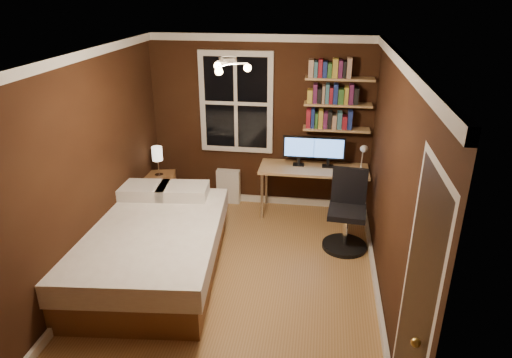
# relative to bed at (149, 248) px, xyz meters

# --- Properties ---
(floor) EXTENTS (4.20, 4.20, 0.00)m
(floor) POSITION_rel_bed_xyz_m (1.00, -0.03, -0.32)
(floor) COLOR olive
(floor) RESTS_ON ground
(wall_back) EXTENTS (3.20, 0.04, 2.50)m
(wall_back) POSITION_rel_bed_xyz_m (1.00, 2.07, 0.93)
(wall_back) COLOR black
(wall_back) RESTS_ON ground
(wall_left) EXTENTS (0.04, 4.20, 2.50)m
(wall_left) POSITION_rel_bed_xyz_m (-0.60, -0.03, 0.93)
(wall_left) COLOR black
(wall_left) RESTS_ON ground
(wall_right) EXTENTS (0.04, 4.20, 2.50)m
(wall_right) POSITION_rel_bed_xyz_m (2.60, -0.03, 0.93)
(wall_right) COLOR black
(wall_right) RESTS_ON ground
(ceiling) EXTENTS (3.20, 4.20, 0.02)m
(ceiling) POSITION_rel_bed_xyz_m (1.00, -0.03, 2.18)
(ceiling) COLOR white
(ceiling) RESTS_ON wall_back
(window) EXTENTS (1.06, 0.06, 1.46)m
(window) POSITION_rel_bed_xyz_m (0.65, 2.03, 1.23)
(window) COLOR silver
(window) RESTS_ON wall_back
(door) EXTENTS (0.03, 0.82, 2.05)m
(door) POSITION_rel_bed_xyz_m (2.59, -1.58, 0.70)
(door) COLOR black
(door) RESTS_ON ground
(door_knob) EXTENTS (0.06, 0.06, 0.06)m
(door_knob) POSITION_rel_bed_xyz_m (2.55, -1.88, 0.68)
(door_knob) COLOR #D9B650
(door_knob) RESTS_ON door
(ceiling_fixture) EXTENTS (0.44, 0.44, 0.18)m
(ceiling_fixture) POSITION_rel_bed_xyz_m (1.00, -0.13, 2.08)
(ceiling_fixture) COLOR beige
(ceiling_fixture) RESTS_ON ceiling
(bookshelf_lower) EXTENTS (0.92, 0.22, 0.03)m
(bookshelf_lower) POSITION_rel_bed_xyz_m (2.08, 1.95, 0.93)
(bookshelf_lower) COLOR tan
(bookshelf_lower) RESTS_ON wall_back
(books_row_lower) EXTENTS (0.60, 0.16, 0.23)m
(books_row_lower) POSITION_rel_bed_xyz_m (2.08, 1.95, 1.06)
(books_row_lower) COLOR maroon
(books_row_lower) RESTS_ON bookshelf_lower
(bookshelf_middle) EXTENTS (0.92, 0.22, 0.03)m
(bookshelf_middle) POSITION_rel_bed_xyz_m (2.08, 1.95, 1.28)
(bookshelf_middle) COLOR tan
(bookshelf_middle) RESTS_ON wall_back
(books_row_middle) EXTENTS (0.66, 0.16, 0.23)m
(books_row_middle) POSITION_rel_bed_xyz_m (2.08, 1.95, 1.41)
(books_row_middle) COLOR navy
(books_row_middle) RESTS_ON bookshelf_middle
(bookshelf_upper) EXTENTS (0.92, 0.22, 0.03)m
(bookshelf_upper) POSITION_rel_bed_xyz_m (2.08, 1.95, 1.63)
(bookshelf_upper) COLOR tan
(bookshelf_upper) RESTS_ON wall_back
(books_row_upper) EXTENTS (0.54, 0.16, 0.23)m
(books_row_upper) POSITION_rel_bed_xyz_m (2.08, 1.95, 1.76)
(books_row_upper) COLOR #2F632A
(books_row_upper) RESTS_ON bookshelf_upper
(bed) EXTENTS (1.81, 2.36, 0.75)m
(bed) POSITION_rel_bed_xyz_m (0.00, 0.00, 0.00)
(bed) COLOR brown
(bed) RESTS_ON ground
(nightstand) EXTENTS (0.54, 0.54, 0.55)m
(nightstand) POSITION_rel_bed_xyz_m (-0.42, 1.57, -0.04)
(nightstand) COLOR brown
(nightstand) RESTS_ON ground
(bedside_lamp) EXTENTS (0.15, 0.15, 0.44)m
(bedside_lamp) POSITION_rel_bed_xyz_m (-0.42, 1.57, 0.45)
(bedside_lamp) COLOR white
(bedside_lamp) RESTS_ON nightstand
(radiator) EXTENTS (0.35, 0.12, 0.53)m
(radiator) POSITION_rel_bed_xyz_m (0.52, 1.97, -0.06)
(radiator) COLOR silver
(radiator) RESTS_ON ground
(desk) EXTENTS (1.53, 0.57, 0.73)m
(desk) POSITION_rel_bed_xyz_m (1.80, 1.76, 0.34)
(desk) COLOR tan
(desk) RESTS_ON ground
(monitor_left) EXTENTS (0.46, 0.12, 0.43)m
(monitor_left) POSITION_rel_bed_xyz_m (1.58, 1.84, 0.62)
(monitor_left) COLOR black
(monitor_left) RESTS_ON desk
(monitor_right) EXTENTS (0.46, 0.12, 0.43)m
(monitor_right) POSITION_rel_bed_xyz_m (2.00, 1.84, 0.62)
(monitor_right) COLOR black
(monitor_right) RESTS_ON desk
(desk_lamp) EXTENTS (0.14, 0.32, 0.44)m
(desk_lamp) POSITION_rel_bed_xyz_m (2.46, 1.69, 0.62)
(desk_lamp) COLOR silver
(desk_lamp) RESTS_ON desk
(office_chair) EXTENTS (0.56, 0.56, 1.02)m
(office_chair) POSITION_rel_bed_xyz_m (2.26, 0.93, 0.07)
(office_chair) COLOR black
(office_chair) RESTS_ON ground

